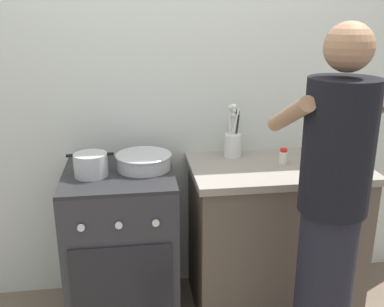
{
  "coord_description": "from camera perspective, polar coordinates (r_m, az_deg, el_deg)",
  "views": [
    {
      "loc": [
        -0.26,
        -2.12,
        1.73
      ],
      "look_at": [
        0.05,
        0.12,
        1.0
      ],
      "focal_mm": 41.15,
      "sensor_mm": 36.0,
      "label": 1
    }
  ],
  "objects": [
    {
      "name": "utensil_crock",
      "position": [
        2.63,
        5.3,
        1.65
      ],
      "size": [
        0.1,
        0.1,
        0.32
      ],
      "color": "silver",
      "rests_on": "countertop"
    },
    {
      "name": "back_wall",
      "position": [
        2.71,
        2.05,
        7.65
      ],
      "size": [
        3.2,
        0.1,
        2.5
      ],
      "color": "silver",
      "rests_on": "ground"
    },
    {
      "name": "countertop",
      "position": [
        2.73,
        10.53,
        -10.34
      ],
      "size": [
        1.0,
        0.6,
        0.9
      ],
      "color": "brown",
      "rests_on": "ground"
    },
    {
      "name": "oil_bottle",
      "position": [
        2.61,
        16.32,
        1.17
      ],
      "size": [
        0.07,
        0.07,
        0.27
      ],
      "color": "gold",
      "rests_on": "countertop"
    },
    {
      "name": "stove_range",
      "position": [
        2.61,
        -9.01,
        -11.77
      ],
      "size": [
        0.6,
        0.62,
        0.9
      ],
      "color": "#2D2D33",
      "rests_on": "ground"
    },
    {
      "name": "person",
      "position": [
        2.07,
        17.48,
        -7.88
      ],
      "size": [
        0.41,
        0.5,
        1.7
      ],
      "color": "black",
      "rests_on": "ground"
    },
    {
      "name": "mixing_bowl",
      "position": [
        2.45,
        -6.28,
        -0.91
      ],
      "size": [
        0.31,
        0.31,
        0.09
      ],
      "color": "#B7B7BC",
      "rests_on": "stove_range"
    },
    {
      "name": "spice_bottle",
      "position": [
        2.56,
        11.75,
        -0.39
      ],
      "size": [
        0.04,
        0.04,
        0.09
      ],
      "color": "silver",
      "rests_on": "countertop"
    },
    {
      "name": "pot",
      "position": [
        2.38,
        -12.98,
        -1.43
      ],
      "size": [
        0.25,
        0.18,
        0.12
      ],
      "color": "#B2B2B7",
      "rests_on": "stove_range"
    }
  ]
}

